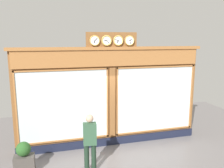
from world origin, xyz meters
The scene contains 4 objects.
shop_facade centered at (0.00, -0.13, 1.75)m, with size 6.58×0.42×3.94m.
pedestrian centered at (1.05, 1.50, 0.93)m, with size 0.38×0.25×1.69m.
planter_box centered at (2.86, 1.04, 0.25)m, with size 0.56×0.36×0.49m, color #4C4742.
planter_shrub centered at (2.86, 1.04, 0.69)m, with size 0.41×0.41×0.41m, color #285623.
Camera 1 is at (2.07, 7.53, 3.69)m, focal length 37.41 mm.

